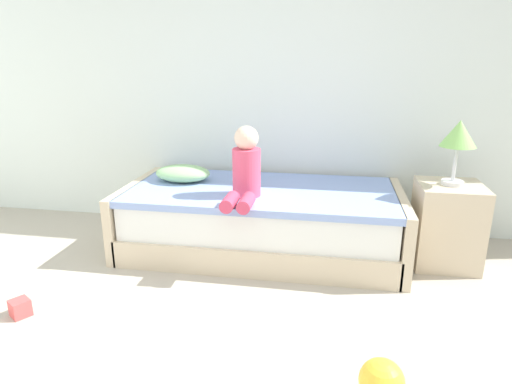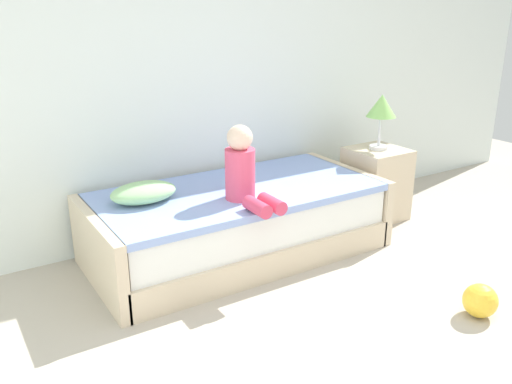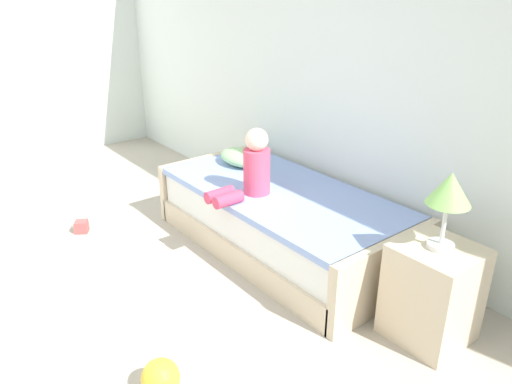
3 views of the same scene
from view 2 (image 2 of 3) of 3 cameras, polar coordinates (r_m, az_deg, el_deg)
name	(u,v)px [view 2 (image 2 of 3)]	position (r m, az deg, el deg)	size (l,w,h in m)	color
wall_rear	(208,44)	(4.19, -5.14, 15.33)	(7.20, 0.10, 2.90)	silver
bed	(238,222)	(3.90, -1.96, -3.18)	(2.11, 1.00, 0.50)	beige
nightstand	(376,183)	(4.66, 12.55, 0.89)	(0.44, 0.44, 0.60)	beige
table_lamp	(381,109)	(4.50, 13.14, 8.60)	(0.24, 0.24, 0.45)	silver
child_figure	(244,171)	(3.52, -1.30, 2.25)	(0.20, 0.51, 0.50)	#E04C6B
pillow	(143,192)	(3.61, -11.83, -0.04)	(0.44, 0.30, 0.13)	#99CC8C
toy_ball	(480,301)	(3.46, 22.64, -10.56)	(0.20, 0.20, 0.20)	yellow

